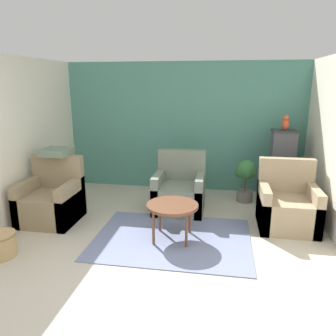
# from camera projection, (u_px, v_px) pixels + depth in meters

# --- Properties ---
(ground_plane) EXTENTS (20.00, 20.00, 0.00)m
(ground_plane) POSITION_uv_depth(u_px,v_px,m) (139.00, 293.00, 3.25)
(ground_plane) COLOR beige
(ground_plane) RESTS_ON ground
(wall_back_accent) EXTENTS (4.60, 0.06, 2.42)m
(wall_back_accent) POSITION_uv_depth(u_px,v_px,m) (183.00, 127.00, 6.25)
(wall_back_accent) COLOR #4C897A
(wall_back_accent) RESTS_ON ground_plane
(wall_left) EXTENTS (0.06, 3.43, 2.42)m
(wall_left) POSITION_uv_depth(u_px,v_px,m) (20.00, 139.00, 4.95)
(wall_left) COLOR silver
(wall_left) RESTS_ON ground_plane
(area_rug) EXTENTS (2.06, 1.55, 0.01)m
(area_rug) POSITION_uv_depth(u_px,v_px,m) (172.00, 238.00, 4.38)
(area_rug) COLOR slate
(area_rug) RESTS_ON ground_plane
(coffee_table) EXTENTS (0.68, 0.68, 0.49)m
(coffee_table) POSITION_uv_depth(u_px,v_px,m) (172.00, 208.00, 4.27)
(coffee_table) COLOR brown
(coffee_table) RESTS_ON ground_plane
(armchair_left) EXTENTS (0.79, 0.77, 0.95)m
(armchair_left) POSITION_uv_depth(u_px,v_px,m) (51.00, 201.00, 4.91)
(armchair_left) COLOR #8E7A5B
(armchair_left) RESTS_ON ground_plane
(armchair_right) EXTENTS (0.79, 0.77, 0.95)m
(armchair_right) POSITION_uv_depth(u_px,v_px,m) (287.00, 207.00, 4.69)
(armchair_right) COLOR #9E896B
(armchair_right) RESTS_ON ground_plane
(armchair_middle) EXTENTS (0.79, 0.77, 0.95)m
(armchair_middle) POSITION_uv_depth(u_px,v_px,m) (180.00, 192.00, 5.31)
(armchair_middle) COLOR slate
(armchair_middle) RESTS_ON ground_plane
(birdcage) EXTENTS (0.57, 0.57, 1.26)m
(birdcage) POSITION_uv_depth(u_px,v_px,m) (281.00, 169.00, 5.66)
(birdcage) COLOR #353539
(birdcage) RESTS_ON ground_plane
(parrot) EXTENTS (0.12, 0.22, 0.26)m
(parrot) POSITION_uv_depth(u_px,v_px,m) (285.00, 123.00, 5.46)
(parrot) COLOR #D14C2D
(parrot) RESTS_ON birdcage
(potted_plant) EXTENTS (0.37, 0.34, 0.75)m
(potted_plant) POSITION_uv_depth(u_px,v_px,m) (245.00, 176.00, 5.68)
(potted_plant) COLOR #66605B
(potted_plant) RESTS_ON ground_plane
(throw_pillow) EXTENTS (0.41, 0.41, 0.10)m
(throw_pillow) POSITION_uv_depth(u_px,v_px,m) (57.00, 152.00, 5.00)
(throw_pillow) COLOR slate
(throw_pillow) RESTS_ON armchair_left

